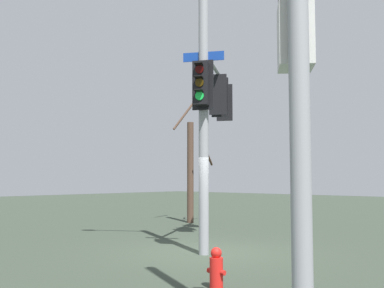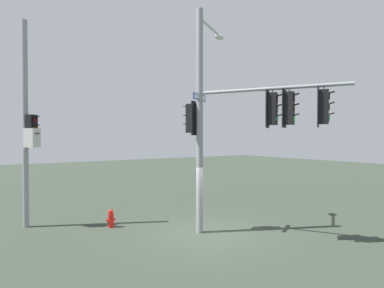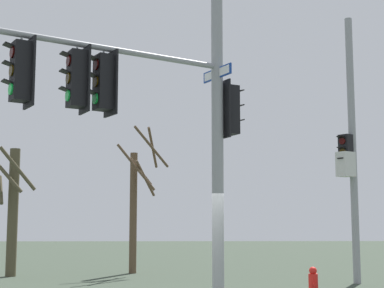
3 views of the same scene
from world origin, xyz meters
name	(u,v)px [view 3 (image 3 of 3)]	position (x,y,z in m)	size (l,w,h in m)	color
main_signal_pole_assembly	(168,89)	(-0.60, 0.74, 4.65)	(3.22, 5.97, 8.51)	gray
secondary_pole_assembly	(350,152)	(5.44, -4.82, 4.03)	(0.63, 0.73, 8.36)	gray
fire_hydrant	(313,282)	(2.70, -2.94, 0.34)	(0.38, 0.24, 0.73)	red
bare_tree_across_street	(12,207)	(7.94, 6.29, 2.36)	(1.18, 1.70, 4.41)	#4A442F
bare_tree_corner	(136,202)	(9.00, 2.09, 2.57)	(1.92, 1.88, 5.25)	brown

